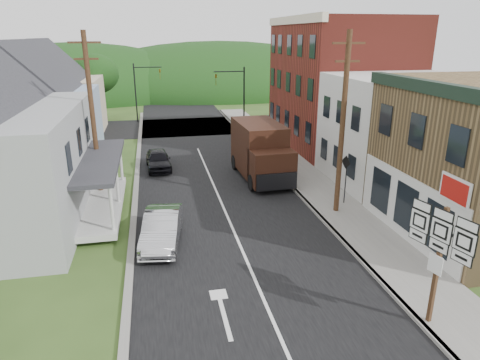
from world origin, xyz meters
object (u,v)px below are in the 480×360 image
delivery_van (261,151)px  route_sign_cluster (439,250)px  warning_sign (346,173)px  silver_sedan (162,229)px  dark_sedan (158,160)px

delivery_van → route_sign_cluster: (1.58, -15.36, 0.90)m
delivery_van → warning_sign: size_ratio=2.41×
silver_sedan → route_sign_cluster: (8.05, -7.40, 1.96)m
dark_sedan → delivery_van: 7.24m
silver_sedan → delivery_van: bearing=58.7°
silver_sedan → warning_sign: size_ratio=1.63×
dark_sedan → route_sign_cluster: bearing=-70.2°
delivery_van → warning_sign: 6.32m
silver_sedan → delivery_van: 10.32m
dark_sedan → warning_sign: size_ratio=1.47×
warning_sign → silver_sedan: bearing=-178.8°
route_sign_cluster → silver_sedan: bearing=123.0°
warning_sign → delivery_van: bearing=107.6°
silver_sedan → dark_sedan: 11.19m
warning_sign → route_sign_cluster: bearing=-113.1°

